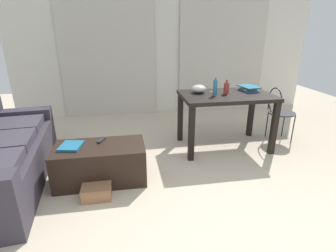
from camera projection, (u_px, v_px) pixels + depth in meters
name	position (u px, v px, depth m)	size (l,w,h in m)	color
ground_plane	(194.00, 160.00, 3.42)	(8.79, 8.79, 0.00)	beige
wall_back	(167.00, 47.00, 5.03)	(5.81, 0.10, 2.56)	silver
curtains	(167.00, 59.00, 5.03)	(3.97, 0.03, 2.11)	beige
coffee_table	(101.00, 163.00, 2.90)	(0.98, 0.51, 0.42)	black
craft_table	(226.00, 102.00, 3.58)	(1.24, 0.76, 0.78)	black
wire_chair	(278.00, 108.00, 3.85)	(0.39, 0.40, 0.82)	black
bottle_near	(215.00, 88.00, 3.43)	(0.06, 0.06, 0.24)	teal
bottle_far	(226.00, 88.00, 3.53)	(0.07, 0.07, 0.19)	#99332D
bowl	(199.00, 89.00, 3.60)	(0.20, 0.20, 0.11)	beige
book_stack	(249.00, 88.00, 3.72)	(0.27, 0.33, 0.07)	#33519E
scissors	(214.00, 92.00, 3.65)	(0.09, 0.09, 0.00)	#9EA0A5
tv_remote_primary	(101.00, 140.00, 2.95)	(0.05, 0.15, 0.02)	#232326
magazine	(71.00, 146.00, 2.80)	(0.22, 0.25, 0.03)	#1E668C
shoebox	(97.00, 192.00, 2.62)	(0.29, 0.20, 0.14)	#996B47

